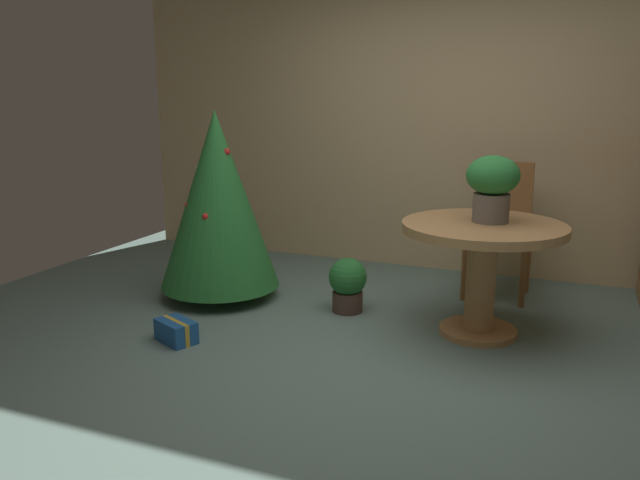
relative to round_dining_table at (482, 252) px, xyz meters
The scene contains 8 objects.
ground_plane 1.01m from the round_dining_table, 124.78° to the right, with size 6.60×6.60×0.00m, color slate.
back_wall_panel 1.75m from the round_dining_table, 107.89° to the left, with size 6.00×0.10×2.60m, color tan.
round_dining_table is the anchor object (origin of this frame).
flower_vase 0.44m from the round_dining_table, 62.24° to the left, with size 0.33×0.33×0.42m.
wooden_chair_far 0.94m from the round_dining_table, 90.00° to the left, with size 0.47×0.44×1.02m.
holiday_tree 1.96m from the round_dining_table, behind, with size 0.90×0.90×1.42m.
gift_box_blue 2.01m from the round_dining_table, 153.70° to the right, with size 0.31×0.26×0.14m.
potted_plant 1.00m from the round_dining_table, behind, with size 0.27×0.27×0.39m.
Camera 1 is at (1.02, -3.33, 1.56)m, focal length 35.79 mm.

